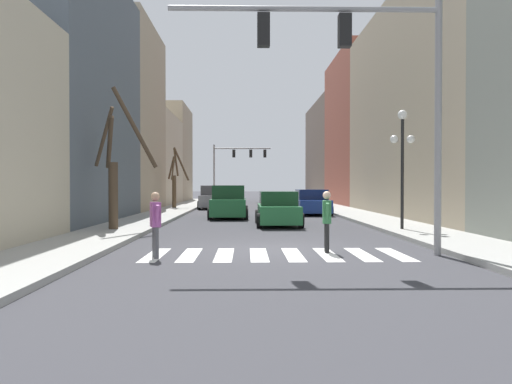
# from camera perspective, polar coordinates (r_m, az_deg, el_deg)

# --- Properties ---
(ground_plane) EXTENTS (240.00, 240.00, 0.00)m
(ground_plane) POSITION_cam_1_polar(r_m,az_deg,el_deg) (14.29, 2.02, -6.52)
(ground_plane) COLOR #38383D
(sidewalk_left) EXTENTS (2.60, 90.00, 0.15)m
(sidewalk_left) POSITION_cam_1_polar(r_m,az_deg,el_deg) (15.09, -20.39, -5.89)
(sidewalk_left) COLOR #9E9E99
(sidewalk_left) RESTS_ON ground_plane
(sidewalk_right) EXTENTS (2.60, 90.00, 0.15)m
(sidewalk_right) POSITION_cam_1_polar(r_m,az_deg,el_deg) (15.69, 23.53, -5.66)
(sidewalk_right) COLOR #9E9E99
(sidewalk_right) RESTS_ON ground_plane
(building_row_left) EXTENTS (6.00, 50.59, 12.62)m
(building_row_left) POSITION_cam_1_polar(r_m,az_deg,el_deg) (35.15, -16.53, 6.39)
(building_row_left) COLOR #BCB299
(building_row_left) RESTS_ON ground_plane
(building_row_right) EXTENTS (6.00, 56.83, 13.00)m
(building_row_right) POSITION_cam_1_polar(r_m,az_deg,el_deg) (38.26, 15.37, 7.01)
(building_row_right) COLOR gray
(building_row_right) RESTS_ON ground_plane
(crosswalk_stripes) EXTENTS (6.75, 2.60, 0.01)m
(crosswalk_stripes) POSITION_cam_1_polar(r_m,az_deg,el_deg) (13.14, 2.30, -7.16)
(crosswalk_stripes) COLOR white
(crosswalk_stripes) RESTS_ON ground_plane
(traffic_signal_near) EXTENTS (7.04, 0.28, 6.74)m
(traffic_signal_near) POSITION_cam_1_polar(r_m,az_deg,el_deg) (13.50, 12.06, 13.92)
(traffic_signal_near) COLOR gray
(traffic_signal_near) RESTS_ON ground_plane
(traffic_signal_far) EXTENTS (6.16, 0.28, 6.13)m
(traffic_signal_far) POSITION_cam_1_polar(r_m,az_deg,el_deg) (53.75, -2.40, 3.72)
(traffic_signal_far) COLOR gray
(traffic_signal_far) RESTS_ON ground_plane
(street_lamp_right_corner) EXTENTS (0.95, 0.36, 4.52)m
(street_lamp_right_corner) POSITION_cam_1_polar(r_m,az_deg,el_deg) (19.80, 16.39, 5.17)
(street_lamp_right_corner) COLOR black
(street_lamp_right_corner) RESTS_ON sidewalk_right
(car_parked_right_mid) EXTENTS (2.10, 4.17, 1.79)m
(car_parked_right_mid) POSITION_cam_1_polar(r_m,az_deg,el_deg) (27.19, -3.13, -1.27)
(car_parked_right_mid) COLOR #236B38
(car_parked_right_mid) RESTS_ON ground_plane
(car_parked_left_far) EXTENTS (2.10, 4.31, 1.76)m
(car_parked_left_far) POSITION_cam_1_polar(r_m,az_deg,el_deg) (37.91, -4.93, -0.69)
(car_parked_left_far) COLOR gray
(car_parked_left_far) RESTS_ON ground_plane
(car_parked_left_near) EXTENTS (1.99, 4.47, 1.53)m
(car_parked_left_near) POSITION_cam_1_polar(r_m,az_deg,el_deg) (22.39, 2.53, -1.99)
(car_parked_left_near) COLOR #236B38
(car_parked_left_near) RESTS_ON ground_plane
(car_parked_left_mid) EXTENTS (2.03, 4.19, 1.64)m
(car_parked_left_mid) POSITION_cam_1_polar(r_m,az_deg,el_deg) (51.03, -4.01, -0.35)
(car_parked_left_mid) COLOR white
(car_parked_left_mid) RESTS_ON ground_plane
(car_parked_right_far) EXTENTS (2.15, 4.55, 1.54)m
(car_parked_right_far) POSITION_cam_1_polar(r_m,az_deg,el_deg) (30.75, 6.34, -1.22)
(car_parked_right_far) COLOR navy
(car_parked_right_far) RESTS_ON ground_plane
(pedestrian_on_left_sidewalk) EXTENTS (0.34, 0.69, 1.65)m
(pedestrian_on_left_sidewalk) POSITION_cam_1_polar(r_m,az_deg,el_deg) (12.68, -11.42, -3.05)
(pedestrian_on_left_sidewalk) COLOR #4C4C51
(pedestrian_on_left_sidewalk) RESTS_ON ground_plane
(pedestrian_waiting_at_curb) EXTENTS (0.25, 0.72, 1.66)m
(pedestrian_waiting_at_curb) POSITION_cam_1_polar(r_m,az_deg,el_deg) (13.62, 8.10, -2.75)
(pedestrian_waiting_at_curb) COLOR black
(pedestrian_waiting_at_curb) RESTS_ON ground_plane
(street_tree_left_mid) EXTENTS (1.62, 1.67, 4.45)m
(street_tree_left_mid) POSITION_cam_1_polar(r_m,az_deg,el_deg) (37.14, -9.22, 1.37)
(street_tree_left_mid) COLOR brown
(street_tree_left_mid) RESTS_ON sidewalk_left
(street_tree_right_near) EXTENTS (2.56, 1.73, 5.42)m
(street_tree_right_near) POSITION_cam_1_polar(r_m,az_deg,el_deg) (19.85, -15.74, 2.38)
(street_tree_right_near) COLOR #473828
(street_tree_right_near) RESTS_ON sidewalk_left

